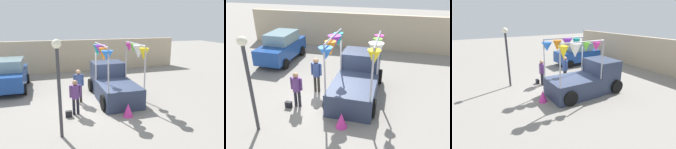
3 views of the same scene
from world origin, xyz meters
TOP-DOWN VIEW (x-y plane):
  - ground_plane at (0.00, 0.00)m, footprint 60.00×60.00m
  - vendor_truck at (1.08, 0.99)m, footprint 2.53×4.10m
  - parked_car at (-4.47, 4.09)m, footprint 1.88×4.00m
  - person_customer at (-1.20, -0.78)m, footprint 0.53×0.34m
  - person_vendor at (-0.83, 0.66)m, footprint 0.53×0.34m
  - handbag at (-1.55, -0.98)m, footprint 0.28×0.16m
  - street_lamp at (-1.98, -2.61)m, footprint 0.32×0.32m
  - brick_boundary_wall at (0.00, 8.09)m, footprint 18.00×0.36m
  - folded_kite_bundle_magenta at (0.98, -1.68)m, footprint 0.50×0.50m

SIDE VIEW (x-z plane):
  - ground_plane at x=0.00m, z-range 0.00..0.00m
  - handbag at x=-1.55m, z-range 0.00..0.28m
  - folded_kite_bundle_magenta at x=0.98m, z-range 0.00..0.60m
  - vendor_truck at x=1.08m, z-range -0.61..2.45m
  - parked_car at x=-4.47m, z-range 0.00..1.88m
  - person_customer at x=-1.20m, z-range 0.16..1.77m
  - person_vendor at x=-0.83m, z-range 0.19..1.93m
  - brick_boundary_wall at x=0.00m, z-range 0.00..2.60m
  - street_lamp at x=-1.98m, z-range 0.57..4.13m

